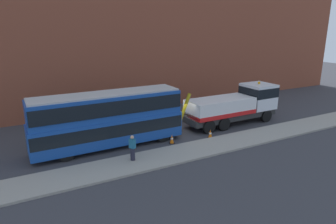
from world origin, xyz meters
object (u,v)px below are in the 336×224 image
at_px(traffic_cone_near_bus, 172,139).
at_px(recovery_tow_truck, 236,105).
at_px(pedestrian_onlooker, 132,148).
at_px(traffic_cone_midway, 210,134).
at_px(double_decker_bus, 108,118).

bearing_deg(traffic_cone_near_bus, recovery_tow_truck, 12.51).
distance_m(pedestrian_onlooker, traffic_cone_midway, 7.26).
distance_m(double_decker_bus, traffic_cone_midway, 8.14).
relative_size(double_decker_bus, pedestrian_onlooker, 6.48).
distance_m(recovery_tow_truck, traffic_cone_midway, 4.96).
xyz_separation_m(recovery_tow_truck, traffic_cone_midway, (-4.27, -2.10, -1.42)).
relative_size(recovery_tow_truck, double_decker_bus, 0.92).
xyz_separation_m(pedestrian_onlooker, traffic_cone_near_bus, (3.85, 1.69, -0.64)).
xyz_separation_m(double_decker_bus, traffic_cone_midway, (7.63, -2.09, -1.89)).
bearing_deg(double_decker_bus, pedestrian_onlooker, -82.10).
xyz_separation_m(double_decker_bus, pedestrian_onlooker, (0.51, -3.35, -1.25)).
height_order(pedestrian_onlooker, traffic_cone_midway, pedestrian_onlooker).
bearing_deg(traffic_cone_midway, pedestrian_onlooker, -169.96).
bearing_deg(recovery_tow_truck, double_decker_bus, 179.24).
relative_size(recovery_tow_truck, traffic_cone_near_bus, 14.11).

